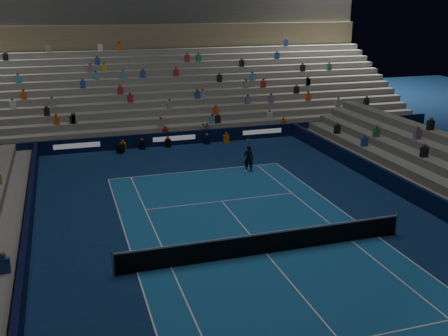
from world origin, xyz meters
TOP-DOWN VIEW (x-y plane):
  - ground at (0.00, 0.00)m, footprint 90.00×90.00m
  - court_surface at (0.00, 0.00)m, footprint 10.97×23.77m
  - sponsor_barrier_far at (0.00, 18.50)m, footprint 44.00×0.25m
  - sponsor_barrier_west at (-9.70, 0.00)m, footprint 0.25×37.00m
  - grandstand_main at (0.00, 27.90)m, footprint 44.00×15.20m
  - tennis_net at (0.00, 0.00)m, footprint 12.90×0.10m
  - tennis_player at (3.13, 10.84)m, footprint 0.70×0.55m
  - broadcast_camera at (-4.06, 17.55)m, footprint 0.66×1.00m

SIDE VIEW (x-z plane):
  - ground at x=0.00m, z-range 0.00..0.00m
  - court_surface at x=0.00m, z-range 0.00..0.01m
  - broadcast_camera at x=-4.06m, z-range 0.01..0.63m
  - sponsor_barrier_far at x=0.00m, z-range 0.00..1.00m
  - sponsor_barrier_west at x=-9.70m, z-range 0.00..1.00m
  - tennis_net at x=0.00m, z-range -0.05..1.05m
  - tennis_player at x=3.13m, z-range 0.00..1.70m
  - grandstand_main at x=0.00m, z-range -2.22..8.98m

